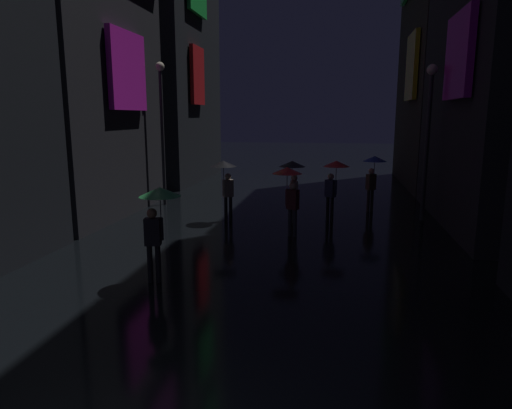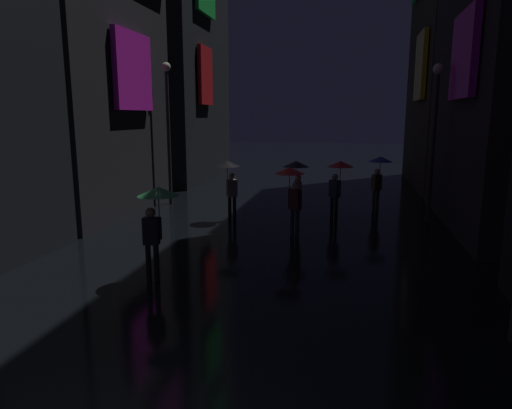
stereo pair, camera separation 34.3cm
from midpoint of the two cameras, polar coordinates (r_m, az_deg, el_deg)
The scene contains 8 objects.
pedestrian_midstreet_left_red at distance 15.87m, azimuth 10.89°, elevation 3.76°, with size 0.90×0.90×2.12m.
pedestrian_foreground_left_black at distance 15.74m, azimuth -2.80°, elevation 3.88°, with size 0.90×0.90×2.12m.
pedestrian_far_right_red at distance 13.69m, azimuth 5.15°, elevation 2.78°, with size 0.90×0.90×2.12m.
pedestrian_midstreet_centre_blue at distance 17.92m, azimuth 15.67°, elevation 4.36°, with size 0.90×0.90×2.12m.
pedestrian_near_crossing_black at distance 15.57m, azimuth 5.73°, elevation 3.77°, with size 0.90×0.90×2.12m.
pedestrian_foreground_right_green at distance 10.08m, azimuth -11.44°, elevation -0.36°, with size 0.90×0.90×2.12m.
streetlamp_right_far at distance 16.69m, azimuth 21.95°, elevation 9.27°, with size 0.36×0.36×5.31m.
streetlamp_left_far at distance 19.02m, azimuth -10.44°, elevation 10.64°, with size 0.36×0.36×5.71m.
Camera 2 is at (2.29, -2.91, 3.62)m, focal length 32.00 mm.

